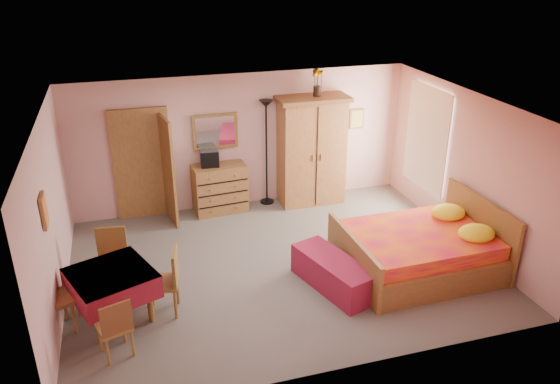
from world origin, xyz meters
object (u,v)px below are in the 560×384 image
object	(u,v)px
chest_of_drawers	(220,188)
chair_east	(162,282)
wall_mirror	(215,131)
chair_south	(114,326)
bed	(419,240)
chair_north	(112,262)
wardrobe	(311,151)
dining_table	(113,296)
chair_west	(52,300)
sunflower_vase	(317,82)
bench	(333,273)
floor_lamp	(266,153)
stereo	(210,158)

from	to	relation	value
chest_of_drawers	chair_east	bearing A→B (deg)	-119.61
wall_mirror	chair_south	bearing A→B (deg)	-118.81
bed	chair_north	xyz separation A→B (m)	(-4.59, 0.76, -0.06)
wardrobe	bed	xyz separation A→B (m)	(0.74, -2.93, -0.54)
dining_table	chair_west	world-z (taller)	chair_west
chair_south	wall_mirror	bearing A→B (deg)	44.80
sunflower_vase	bench	world-z (taller)	sunflower_vase
dining_table	sunflower_vase	bearing A→B (deg)	36.36
floor_lamp	bench	bearing A→B (deg)	-87.28
floor_lamp	wardrobe	xyz separation A→B (m)	(0.86, -0.18, 0.03)
sunflower_vase	chair_south	xyz separation A→B (m)	(-3.94, -3.64, -1.99)
wall_mirror	stereo	distance (m)	0.52
wardrobe	wall_mirror	bearing A→B (deg)	171.17
wall_mirror	bed	bearing A→B (deg)	-52.69
wardrobe	bench	size ratio (longest dim) A/B	1.49
floor_lamp	chest_of_drawers	bearing A→B (deg)	-173.05
chest_of_drawers	chair_north	size ratio (longest dim) A/B	1.05
stereo	floor_lamp	size ratio (longest dim) A/B	0.16
chair_south	chair_north	distance (m)	1.46
dining_table	stereo	bearing A→B (deg)	57.84
wardrobe	chair_east	distance (m)	4.36
stereo	chair_east	distance (m)	3.28
chest_of_drawers	stereo	size ratio (longest dim) A/B	3.00
stereo	sunflower_vase	bearing A→B (deg)	-1.78
dining_table	chair_east	world-z (taller)	chair_east
chest_of_drawers	bench	distance (m)	3.28
bed	bench	xyz separation A→B (m)	(-1.45, -0.09, -0.30)
wardrobe	chair_south	distance (m)	5.33
stereo	wardrobe	distance (m)	1.99
chair_south	chair_north	bearing A→B (deg)	72.24
stereo	bed	bearing A→B (deg)	-47.78
wardrobe	stereo	bearing A→B (deg)	177.53
wall_mirror	chair_west	bearing A→B (deg)	-132.07
dining_table	chair_south	world-z (taller)	chair_south
chest_of_drawers	dining_table	distance (m)	3.58
floor_lamp	chair_east	bearing A→B (deg)	-127.09
stereo	bench	distance (m)	3.45
chair_north	chair_east	distance (m)	0.99
wall_mirror	chair_east	size ratio (longest dim) A/B	0.87
stereo	bed	xyz separation A→B (m)	(2.72, -3.00, -0.56)
wardrobe	chair_east	bearing A→B (deg)	-137.94
chest_of_drawers	bench	size ratio (longest dim) A/B	0.69
dining_table	wardrobe	bearing A→B (deg)	36.85
bed	chair_north	distance (m)	4.65
bench	chair_south	world-z (taller)	chair_south
bed	floor_lamp	bearing A→B (deg)	116.04
floor_lamp	bench	size ratio (longest dim) A/B	1.46
floor_lamp	wardrobe	world-z (taller)	wardrobe
wardrobe	dining_table	world-z (taller)	wardrobe
wall_mirror	bed	xyz separation A→B (m)	(2.56, -3.20, -1.01)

